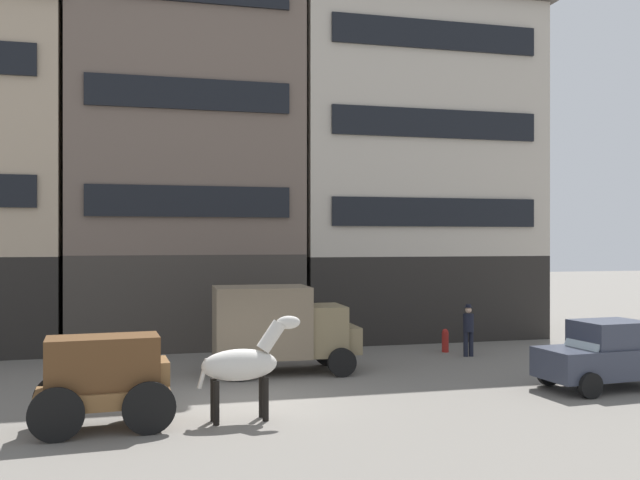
# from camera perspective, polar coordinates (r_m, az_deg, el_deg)

# --- Properties ---
(ground_plane) EXTENTS (120.00, 120.00, 0.00)m
(ground_plane) POSITION_cam_1_polar(r_m,az_deg,el_deg) (17.68, -6.05, -13.13)
(ground_plane) COLOR slate
(building_center_left) EXTENTS (8.99, 7.29, 15.36)m
(building_center_left) POSITION_cam_1_polar(r_m,az_deg,el_deg) (28.74, -10.99, 7.42)
(building_center_left) COLOR #38332D
(building_center_left) RESTS_ON ground_plane
(building_center_right) EXTENTS (10.45, 7.29, 14.14)m
(building_center_right) POSITION_cam_1_polar(r_m,az_deg,el_deg) (30.65, 6.87, 5.81)
(building_center_right) COLOR black
(building_center_right) RESTS_ON ground_plane
(cargo_wagon) EXTENTS (3.00, 1.70, 1.98)m
(cargo_wagon) POSITION_cam_1_polar(r_m,az_deg,el_deg) (15.74, -17.09, -10.51)
(cargo_wagon) COLOR brown
(cargo_wagon) RESTS_ON ground_plane
(draft_horse) EXTENTS (2.35, 0.72, 2.30)m
(draft_horse) POSITION_cam_1_polar(r_m,az_deg,el_deg) (15.85, -6.21, -9.98)
(draft_horse) COLOR beige
(draft_horse) RESTS_ON ground_plane
(delivery_truck_near) EXTENTS (4.39, 2.22, 2.62)m
(delivery_truck_near) POSITION_cam_1_polar(r_m,az_deg,el_deg) (21.23, -3.23, -7.01)
(delivery_truck_near) COLOR #7A6B4C
(delivery_truck_near) RESTS_ON ground_plane
(sedan_dark) EXTENTS (3.81, 2.09, 1.83)m
(sedan_dark) POSITION_cam_1_polar(r_m,az_deg,el_deg) (20.62, 22.34, -8.65)
(sedan_dark) COLOR #333847
(sedan_dark) RESTS_ON ground_plane
(pedestrian_officer) EXTENTS (0.41, 0.41, 1.79)m
(pedestrian_officer) POSITION_cam_1_polar(r_m,az_deg,el_deg) (24.77, 12.01, -7.02)
(pedestrian_officer) COLOR black
(pedestrian_officer) RESTS_ON ground_plane
(fire_hydrant_curbside) EXTENTS (0.24, 0.24, 0.83)m
(fire_hydrant_curbside) POSITION_cam_1_polar(r_m,az_deg,el_deg) (25.62, 10.18, -8.04)
(fire_hydrant_curbside) COLOR maroon
(fire_hydrant_curbside) RESTS_ON ground_plane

